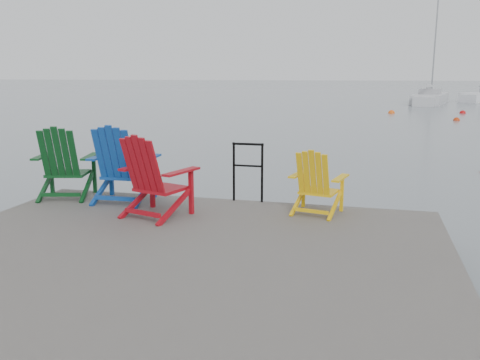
% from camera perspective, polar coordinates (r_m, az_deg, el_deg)
% --- Properties ---
extents(ground, '(400.00, 400.00, 0.00)m').
position_cam_1_polar(ground, '(5.80, -7.37, -12.82)').
color(ground, slate).
rests_on(ground, ground).
extents(dock, '(6.00, 5.00, 1.40)m').
position_cam_1_polar(dock, '(5.66, -7.46, -9.62)').
color(dock, '#2B2826').
rests_on(dock, ground).
extents(handrail, '(0.48, 0.04, 0.90)m').
position_cam_1_polar(handrail, '(7.66, 0.89, 1.54)').
color(handrail, black).
rests_on(handrail, dock).
extents(chair_green, '(1.03, 0.98, 1.12)m').
position_cam_1_polar(chair_green, '(8.33, -19.13, 1.86)').
color(chair_green, '#0A3915').
rests_on(chair_green, dock).
extents(chair_blue, '(0.95, 0.88, 1.16)m').
position_cam_1_polar(chair_blue, '(7.83, -13.20, 1.77)').
color(chair_blue, navy).
rests_on(chair_blue, dock).
extents(chair_red, '(1.04, 0.99, 1.11)m').
position_cam_1_polar(chair_red, '(6.92, -9.68, 0.44)').
color(chair_red, maroon).
rests_on(chair_red, dock).
extents(chair_yellow, '(0.81, 0.77, 0.90)m').
position_cam_1_polar(chair_yellow, '(7.05, 8.59, -0.21)').
color(chair_yellow, '#E9B20C').
rests_on(chair_yellow, dock).
extents(sailboat_near, '(3.97, 8.89, 11.87)m').
position_cam_1_polar(sailboat_near, '(46.03, 20.57, 8.51)').
color(sailboat_near, '#BABBBF').
rests_on(sailboat_near, ground).
extents(buoy_b, '(0.41, 0.41, 0.41)m').
position_cam_1_polar(buoy_b, '(33.49, 16.63, 7.19)').
color(buoy_b, '#F6570E').
rests_on(buoy_b, ground).
extents(buoy_c, '(0.35, 0.35, 0.35)m').
position_cam_1_polar(buoy_c, '(29.37, 23.13, 6.16)').
color(buoy_c, '#BB2F0B').
rests_on(buoy_c, ground).
extents(buoy_d, '(0.38, 0.38, 0.38)m').
position_cam_1_polar(buoy_d, '(34.91, 23.72, 6.86)').
color(buoy_d, '#BA0A0C').
rests_on(buoy_d, ground).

